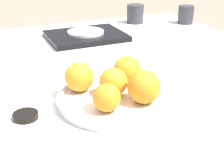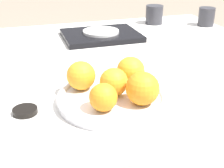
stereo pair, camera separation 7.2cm
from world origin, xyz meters
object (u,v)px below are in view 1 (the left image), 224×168
(side_plate, at_px, (86,32))
(orange_4, at_px, (127,70))
(cup_0, at_px, (186,15))
(orange_0, at_px, (113,82))
(orange_2, at_px, (107,98))
(orange_1, at_px, (144,87))
(orange_3, at_px, (79,77))
(cup_3, at_px, (135,14))
(serving_tray, at_px, (86,36))
(soy_dish, at_px, (26,116))
(fruit_platter, at_px, (112,98))

(side_plate, bearing_deg, orange_4, -96.49)
(orange_4, relative_size, cup_0, 0.89)
(orange_0, height_order, orange_4, orange_4)
(orange_0, xyz_separation_m, orange_4, (0.06, 0.05, 0.00))
(orange_2, bearing_deg, orange_4, 47.01)
(orange_1, xyz_separation_m, orange_3, (-0.11, 0.12, -0.00))
(cup_0, distance_m, cup_3, 0.23)
(side_plate, bearing_deg, serving_tray, 0.00)
(orange_1, relative_size, soy_dish, 1.36)
(orange_1, bearing_deg, serving_tray, 83.48)
(serving_tray, distance_m, cup_0, 0.51)
(orange_2, bearing_deg, side_plate, 74.96)
(serving_tray, bearing_deg, soy_dish, -121.72)
(side_plate, height_order, cup_3, cup_3)
(soy_dish, bearing_deg, orange_0, -1.52)
(fruit_platter, relative_size, soy_dish, 4.69)
(orange_0, xyz_separation_m, cup_3, (0.41, 0.67, -0.01))
(serving_tray, relative_size, cup_3, 3.53)
(orange_0, distance_m, orange_1, 0.08)
(orange_0, relative_size, orange_1, 0.89)
(orange_4, xyz_separation_m, side_plate, (0.05, 0.48, -0.03))
(orange_4, bearing_deg, side_plate, 83.51)
(orange_1, distance_m, cup_0, 0.85)
(orange_1, bearing_deg, orange_4, 83.36)
(fruit_platter, xyz_separation_m, orange_3, (-0.06, 0.06, 0.04))
(orange_4, bearing_deg, cup_3, 60.76)
(orange_2, relative_size, serving_tray, 0.21)
(soy_dish, bearing_deg, serving_tray, 58.28)
(soy_dish, bearing_deg, orange_2, -22.63)
(orange_0, height_order, serving_tray, orange_0)
(orange_2, relative_size, orange_4, 0.86)
(cup_3, bearing_deg, serving_tray, -153.50)
(orange_3, distance_m, serving_tray, 0.51)
(orange_1, height_order, orange_4, orange_1)
(cup_3, relative_size, soy_dish, 1.50)
(soy_dish, bearing_deg, orange_3, 19.51)
(orange_0, xyz_separation_m, soy_dish, (-0.21, 0.01, -0.05))
(orange_0, xyz_separation_m, cup_0, (0.62, 0.57, -0.01))
(fruit_platter, height_order, orange_0, orange_0)
(orange_0, distance_m, orange_2, 0.08)
(orange_1, distance_m, serving_tray, 0.59)
(orange_2, distance_m, orange_3, 0.12)
(fruit_platter, relative_size, cup_3, 3.14)
(orange_1, xyz_separation_m, serving_tray, (0.07, 0.59, -0.05))
(orange_4, height_order, soy_dish, orange_4)
(serving_tray, xyz_separation_m, cup_3, (0.29, 0.15, 0.03))
(cup_3, bearing_deg, soy_dish, -132.73)
(orange_3, relative_size, cup_3, 0.86)
(cup_3, xyz_separation_m, soy_dish, (-0.62, -0.67, -0.04))
(fruit_platter, xyz_separation_m, orange_4, (0.07, 0.06, 0.04))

